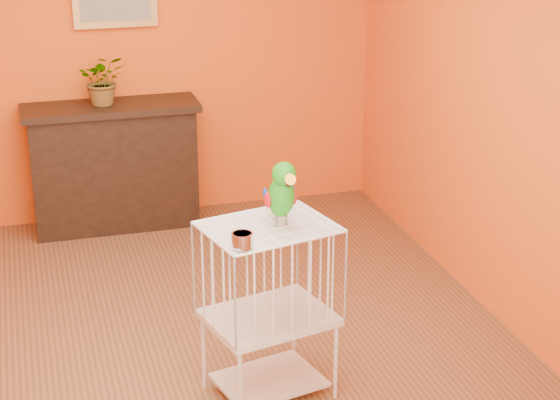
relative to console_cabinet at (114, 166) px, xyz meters
name	(u,v)px	position (x,y,z in m)	size (l,w,h in m)	color
ground	(176,349)	(0.11, -2.02, -0.49)	(4.50, 4.50, 0.00)	brown
room_shell	(164,85)	(0.11, -2.02, 1.10)	(4.50, 4.50, 4.50)	#DF5015
console_cabinet	(114,166)	(0.00, 0.00, 0.00)	(1.30, 0.47, 0.97)	black
potted_plant	(104,86)	(-0.03, -0.03, 0.63)	(0.34, 0.38, 0.29)	#26722D
birdcage	(269,309)	(0.51, -2.61, 0.02)	(0.72, 0.62, 0.97)	beige
feed_cup	(242,240)	(0.32, -2.85, 0.53)	(0.10, 0.10, 0.07)	silver
parrot	(281,192)	(0.57, -2.62, 0.66)	(0.17, 0.31, 0.35)	#59544C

